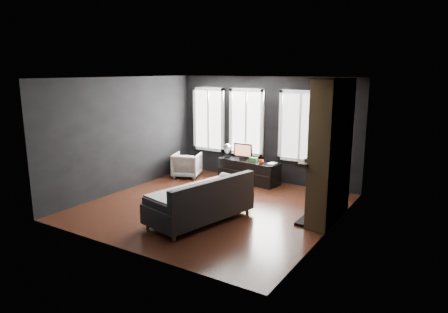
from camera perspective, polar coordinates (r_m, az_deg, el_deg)
The scene contains 18 objects.
floor at distance 8.58m, azimuth -1.64°, elevation -7.15°, with size 5.00×5.00×0.00m, color black.
ceiling at distance 8.10m, azimuth -1.76°, elevation 11.18°, with size 5.00×5.00×0.00m, color white.
wall_back at distance 10.38m, azimuth 5.97°, elevation 3.88°, with size 5.00×0.02×2.70m, color black.
wall_left at distance 9.82m, azimuth -13.96°, elevation 3.10°, with size 0.02×5.00×2.70m, color black.
wall_right at distance 7.18m, azimuth 15.16°, elevation -0.25°, with size 0.02×5.00×2.70m, color black.
windows at distance 10.45m, azimuth 3.76°, elevation 9.65°, with size 4.00×0.16×1.76m, color white, non-canonical shape.
fireplace at distance 7.80m, azimuth 15.05°, elevation 0.73°, with size 0.70×1.62×2.70m, color #93724C, non-canonical shape.
sofa at distance 7.69m, azimuth -3.48°, elevation -5.97°, with size 1.04×2.09×0.90m, color black, non-canonical shape.
stripe_pillow at distance 7.80m, azimuth 0.34°, elevation -4.16°, with size 0.09×0.37×0.37m, color gray.
armchair at distance 10.89m, azimuth -5.33°, elevation -1.03°, with size 0.70×0.65×0.72m, color silver.
media_console at distance 10.36m, azimuth 3.55°, elevation -2.11°, with size 1.66×0.52×0.57m, color black, non-canonical shape.
monitor at distance 10.38m, azimuth 2.74°, elevation 0.90°, with size 0.53×0.11×0.48m, color black, non-canonical shape.
desk_fan at distance 10.63m, azimuth 0.50°, elevation 0.89°, with size 0.26×0.26×0.37m, color gray, non-canonical shape.
mug at distance 9.97m, azimuth 5.32°, elevation -0.65°, with size 0.13×0.10×0.13m, color red.
book at distance 10.01m, azimuth 6.49°, elevation -0.27°, with size 0.18×0.02×0.25m, color #B8AC8D.
storage_box at distance 10.15m, azimuth 4.24°, elevation -0.45°, with size 0.20×0.13×0.11m, color #2B652C.
mantel_vase at distance 8.30m, azimuth 14.31°, elevation 1.32°, with size 0.20×0.21×0.20m, color gold.
mantel_clock at distance 7.39m, azimuth 11.90°, elevation -0.52°, with size 0.13×0.13×0.04m, color black.
Camera 1 is at (4.48, -6.74, 2.85)m, focal length 32.00 mm.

